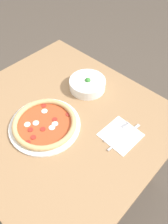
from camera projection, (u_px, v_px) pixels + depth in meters
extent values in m
plane|color=#4C4238|center=(67.00, 176.00, 1.68)|extent=(8.00, 8.00, 0.00)
cube|color=#99724C|center=(59.00, 117.00, 1.13)|extent=(1.06, 0.97, 0.03)
cylinder|color=olive|center=(63.00, 87.00, 1.81)|extent=(0.06, 0.06, 0.70)
cylinder|color=olive|center=(160.00, 155.00, 1.40)|extent=(0.06, 0.06, 0.70)
cylinder|color=white|center=(45.00, 125.00, 1.08)|extent=(0.35, 0.35, 0.01)
torus|color=tan|center=(44.00, 122.00, 1.06)|extent=(0.31, 0.31, 0.03)
cylinder|color=#B74723|center=(44.00, 124.00, 1.07)|extent=(0.28, 0.28, 0.01)
cylinder|color=maroon|center=(68.00, 114.00, 1.10)|extent=(0.03, 0.03, 0.00)
cylinder|color=maroon|center=(43.00, 129.00, 1.04)|extent=(0.03, 0.03, 0.00)
cylinder|color=maroon|center=(28.00, 142.00, 0.99)|extent=(0.03, 0.03, 0.00)
cylinder|color=maroon|center=(44.00, 106.00, 1.14)|extent=(0.03, 0.03, 0.00)
cylinder|color=maroon|center=(55.00, 119.00, 1.08)|extent=(0.03, 0.03, 0.00)
cylinder|color=maroon|center=(33.00, 137.00, 1.01)|extent=(0.03, 0.03, 0.00)
cylinder|color=maroon|center=(30.00, 130.00, 1.04)|extent=(0.03, 0.03, 0.00)
ellipsoid|color=silver|center=(36.00, 123.00, 1.07)|extent=(0.03, 0.03, 0.01)
ellipsoid|color=silver|center=(55.00, 124.00, 1.06)|extent=(0.03, 0.03, 0.01)
ellipsoid|color=silver|center=(27.00, 124.00, 1.06)|extent=(0.03, 0.03, 0.01)
ellipsoid|color=silver|center=(44.00, 111.00, 1.12)|extent=(0.03, 0.03, 0.01)
ellipsoid|color=silver|center=(52.00, 127.00, 1.05)|extent=(0.03, 0.03, 0.01)
cylinder|color=white|center=(87.00, 84.00, 1.24)|extent=(0.20, 0.20, 0.06)
torus|color=white|center=(87.00, 81.00, 1.22)|extent=(0.21, 0.21, 0.01)
ellipsoid|color=tan|center=(73.00, 83.00, 1.21)|extent=(0.04, 0.04, 0.02)
ellipsoid|color=tan|center=(85.00, 75.00, 1.26)|extent=(0.04, 0.04, 0.02)
ellipsoid|color=tan|center=(79.00, 81.00, 1.22)|extent=(0.04, 0.03, 0.02)
ellipsoid|color=tan|center=(87.00, 79.00, 1.24)|extent=(0.04, 0.03, 0.02)
ellipsoid|color=tan|center=(79.00, 75.00, 1.26)|extent=(0.04, 0.04, 0.02)
ellipsoid|color=#998466|center=(83.00, 78.00, 1.24)|extent=(0.04, 0.04, 0.02)
sphere|color=#388433|center=(88.00, 80.00, 1.21)|extent=(0.03, 0.03, 0.03)
cube|color=white|center=(121.00, 135.00, 1.04)|extent=(0.17, 0.17, 0.00)
cube|color=silver|center=(113.00, 134.00, 1.04)|extent=(0.02, 0.12, 0.00)
cube|color=silver|center=(126.00, 126.00, 1.07)|extent=(0.01, 0.05, 0.00)
cube|color=silver|center=(125.00, 125.00, 1.08)|extent=(0.01, 0.05, 0.00)
cube|color=silver|center=(125.00, 125.00, 1.08)|extent=(0.01, 0.05, 0.00)
cube|color=silver|center=(124.00, 124.00, 1.08)|extent=(0.01, 0.05, 0.00)
cube|color=silver|center=(115.00, 145.00, 1.00)|extent=(0.02, 0.09, 0.01)
cube|color=silver|center=(130.00, 132.00, 1.05)|extent=(0.03, 0.13, 0.00)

